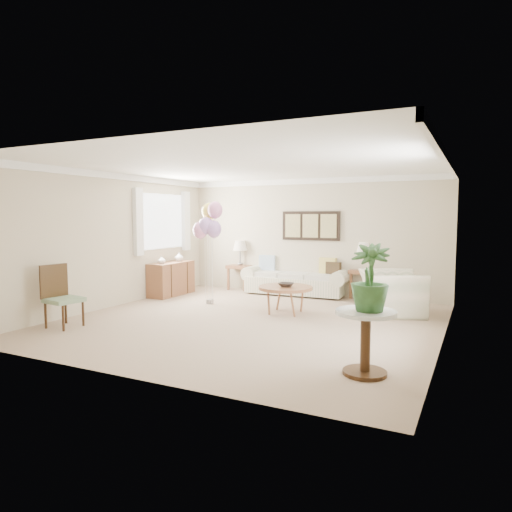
% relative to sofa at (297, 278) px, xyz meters
% --- Properties ---
extents(ground_plane, '(6.00, 6.00, 0.00)m').
position_rel_sofa_xyz_m(ground_plane, '(0.28, -2.90, -0.35)').
color(ground_plane, tan).
extents(room_shell, '(6.04, 6.04, 2.60)m').
position_rel_sofa_xyz_m(room_shell, '(0.17, -2.80, 1.27)').
color(room_shell, '#B7AD97').
rests_on(room_shell, ground).
extents(wall_art_triptych, '(1.35, 0.06, 0.65)m').
position_rel_sofa_xyz_m(wall_art_triptych, '(0.28, 0.07, 1.20)').
color(wall_art_triptych, black).
rests_on(wall_art_triptych, ground).
extents(sofa, '(2.45, 0.98, 0.89)m').
position_rel_sofa_xyz_m(sofa, '(0.00, 0.00, 0.00)').
color(sofa, beige).
rests_on(sofa, ground).
extents(end_table_left, '(0.54, 0.49, 0.59)m').
position_rel_sofa_xyz_m(end_table_left, '(-1.48, -0.00, 0.14)').
color(end_table_left, brown).
rests_on(end_table_left, ground).
extents(end_table_right, '(0.57, 0.51, 0.62)m').
position_rel_sofa_xyz_m(end_table_right, '(1.47, 0.17, 0.16)').
color(end_table_right, brown).
rests_on(end_table_right, ground).
extents(lamp_left, '(0.33, 0.33, 0.59)m').
position_rel_sofa_xyz_m(lamp_left, '(-1.48, -0.00, 0.69)').
color(lamp_left, gray).
rests_on(lamp_left, end_table_left).
extents(lamp_right, '(0.34, 0.34, 0.59)m').
position_rel_sofa_xyz_m(lamp_right, '(1.47, 0.17, 0.72)').
color(lamp_right, gray).
rests_on(lamp_right, end_table_right).
extents(coffee_table, '(0.98, 0.98, 0.50)m').
position_rel_sofa_xyz_m(coffee_table, '(0.56, -2.05, 0.10)').
color(coffee_table, olive).
rests_on(coffee_table, ground).
extents(decor_bowl, '(0.30, 0.30, 0.07)m').
position_rel_sofa_xyz_m(decor_bowl, '(0.58, -2.09, 0.18)').
color(decor_bowl, '#2A231F').
rests_on(decor_bowl, coffee_table).
extents(armchair, '(1.40, 1.48, 0.77)m').
position_rel_sofa_xyz_m(armchair, '(2.29, -1.21, 0.03)').
color(armchair, beige).
rests_on(armchair, ground).
extents(side_table, '(0.67, 0.67, 0.73)m').
position_rel_sofa_xyz_m(side_table, '(2.60, -4.65, 0.20)').
color(side_table, silver).
rests_on(side_table, ground).
extents(potted_plant, '(0.45, 0.45, 0.74)m').
position_rel_sofa_xyz_m(potted_plant, '(2.64, -4.67, 0.75)').
color(potted_plant, '#26481F').
rests_on(potted_plant, side_table).
extents(accent_chair, '(0.55, 0.55, 1.00)m').
position_rel_sofa_xyz_m(accent_chair, '(-2.27, -4.58, 0.17)').
color(accent_chair, gray).
rests_on(accent_chair, ground).
extents(credenza, '(0.46, 1.20, 0.74)m').
position_rel_sofa_xyz_m(credenza, '(-2.48, -1.40, 0.02)').
color(credenza, brown).
rests_on(credenza, ground).
extents(vase_white, '(0.20, 0.20, 0.17)m').
position_rel_sofa_xyz_m(vase_white, '(-2.46, -1.75, 0.47)').
color(vase_white, silver).
rests_on(vase_white, credenza).
extents(vase_sage, '(0.25, 0.25, 0.20)m').
position_rel_sofa_xyz_m(vase_sage, '(-2.46, -1.12, 0.49)').
color(vase_sage, '#B2B2B2').
rests_on(vase_sage, credenza).
extents(balloon_cluster, '(0.59, 0.49, 2.06)m').
position_rel_sofa_xyz_m(balloon_cluster, '(-1.16, -1.90, 1.30)').
color(balloon_cluster, gray).
rests_on(balloon_cluster, ground).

